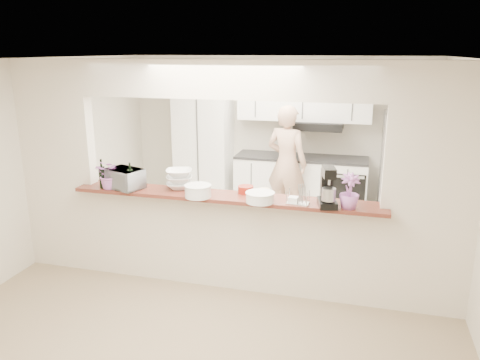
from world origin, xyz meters
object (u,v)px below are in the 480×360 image
(stand_mixer, at_px, (328,189))
(person, at_px, (287,164))
(toaster_oven, at_px, (125,179))
(refrigerator, at_px, (406,169))

(stand_mixer, bearing_deg, person, 108.32)
(toaster_oven, xyz_separation_m, stand_mixer, (2.24, -0.04, 0.07))
(refrigerator, bearing_deg, person, -168.80)
(refrigerator, height_order, toaster_oven, refrigerator)
(refrigerator, relative_size, stand_mixer, 4.23)
(person, bearing_deg, stand_mixer, 125.88)
(toaster_oven, height_order, stand_mixer, stand_mixer)
(refrigerator, relative_size, toaster_oven, 4.18)
(toaster_oven, relative_size, stand_mixer, 1.01)
(refrigerator, height_order, stand_mixer, refrigerator)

